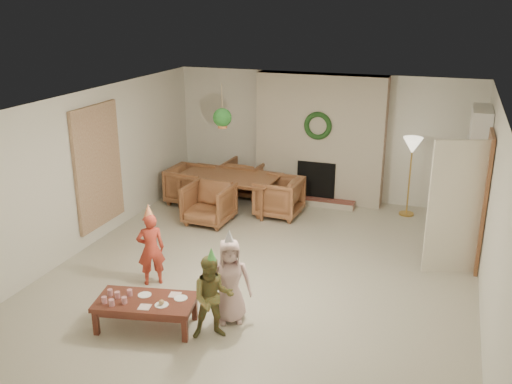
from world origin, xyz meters
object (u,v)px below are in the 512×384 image
at_px(dining_table, 228,192).
at_px(child_pink, 230,281).
at_px(dining_chair_left, 190,185).
at_px(child_red, 151,249).
at_px(dining_chair_right, 279,197).
at_px(child_plaid, 213,298).
at_px(dining_chair_far, 245,178).
at_px(coffee_table_top, 146,302).
at_px(dining_chair_near, 209,204).

distance_m(dining_table, child_pink, 4.02).
bearing_deg(dining_chair_left, child_red, -160.62).
xyz_separation_m(dining_chair_right, child_plaid, (0.45, -4.06, 0.16)).
xyz_separation_m(dining_chair_far, dining_chair_left, (-0.86, -0.78, 0.00)).
xyz_separation_m(dining_table, coffee_table_top, (0.62, -4.19, 0.01)).
distance_m(dining_table, dining_chair_right, 1.03).
bearing_deg(coffee_table_top, dining_table, 86.69).
xyz_separation_m(dining_chair_far, child_red, (0.09, -4.00, 0.17)).
height_order(dining_table, dining_chair_right, dining_chair_right).
distance_m(dining_chair_right, child_pink, 3.69).
bearing_deg(child_plaid, dining_table, 82.22).
height_order(dining_chair_left, child_pink, child_pink).
bearing_deg(child_red, dining_chair_far, -124.60).
xyz_separation_m(dining_chair_near, dining_chair_far, (0.08, 1.65, 0.00)).
xyz_separation_m(dining_chair_near, coffee_table_top, (0.66, -3.37, -0.02)).
bearing_deg(dining_table, dining_chair_left, -180.00).
xyz_separation_m(dining_chair_far, child_plaid, (1.44, -4.93, 0.16)).
distance_m(dining_chair_left, child_red, 3.36).
relative_size(dining_chair_left, child_red, 0.76).
xyz_separation_m(coffee_table_top, child_red, (-0.49, 1.01, 0.19)).
bearing_deg(dining_chair_left, child_pink, -145.00).
relative_size(dining_chair_far, coffee_table_top, 0.67).
distance_m(dining_chair_far, dining_chair_left, 1.17).
bearing_deg(child_pink, dining_chair_left, 94.05).
bearing_deg(dining_chair_right, dining_chair_near, -51.34).
height_order(dining_chair_far, coffee_table_top, dining_chair_far).
bearing_deg(dining_chair_far, dining_chair_left, 45.00).
height_order(coffee_table_top, child_red, child_red).
relative_size(dining_chair_near, dining_chair_right, 1.00).
bearing_deg(dining_chair_right, dining_chair_far, -128.66).
distance_m(coffee_table_top, child_red, 1.14).
bearing_deg(coffee_table_top, dining_chair_left, 97.11).
xyz_separation_m(dining_chair_right, coffee_table_top, (-0.41, -4.14, -0.02)).
xyz_separation_m(dining_table, dining_chair_near, (-0.04, -0.82, 0.03)).
distance_m(dining_table, dining_chair_left, 0.83).
xyz_separation_m(dining_chair_left, child_pink, (2.36, -3.75, 0.18)).
distance_m(dining_chair_near, coffee_table_top, 3.43).
bearing_deg(child_red, dining_table, -123.53).
distance_m(dining_chair_far, child_plaid, 5.14).
xyz_separation_m(dining_chair_far, child_pink, (1.49, -4.53, 0.18)).
relative_size(dining_chair_left, child_plaid, 0.77).
xyz_separation_m(dining_table, child_red, (0.14, -3.18, 0.20)).
height_order(child_red, child_pink, child_pink).
bearing_deg(dining_chair_right, child_plaid, 9.14).
relative_size(dining_chair_near, dining_chair_far, 1.00).
relative_size(child_red, child_pink, 0.97).
relative_size(dining_chair_right, child_pink, 0.73).
height_order(dining_chair_left, coffee_table_top, dining_chair_left).
bearing_deg(dining_table, coffee_table_top, -78.74).
bearing_deg(child_pink, dining_table, 84.35).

